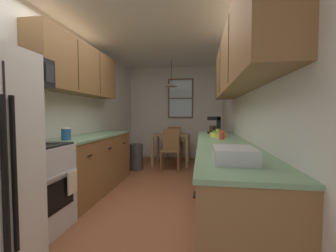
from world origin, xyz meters
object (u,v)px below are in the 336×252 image
at_px(stove_range, 32,188).
at_px(fruit_bowl, 218,134).
at_px(storage_canister, 66,134).
at_px(mug_spare, 218,132).
at_px(coffee_maker, 215,125).
at_px(table_serving_bowl, 171,133).
at_px(dining_chair_far, 175,141).
at_px(dining_table, 171,139).
at_px(dining_chair_near, 171,147).
at_px(dish_rack, 234,155).
at_px(microwave_over_range, 19,70).
at_px(trash_bin, 136,157).
at_px(mug_by_coffeemaker, 222,136).

bearing_deg(stove_range, fruit_bowl, 33.89).
relative_size(storage_canister, mug_spare, 1.49).
relative_size(coffee_maker, table_serving_bowl, 1.59).
relative_size(dining_chair_far, storage_canister, 5.61).
distance_m(dining_table, mug_spare, 1.96).
height_order(dining_table, dining_chair_near, dining_chair_near).
relative_size(dining_table, mug_spare, 8.07).
xyz_separation_m(dining_table, storage_canister, (-1.00, -2.77, 0.36)).
xyz_separation_m(dining_chair_near, dish_rack, (0.89, -3.22, 0.45)).
distance_m(microwave_over_range, mug_spare, 2.82).
distance_m(trash_bin, mug_by_coffeemaker, 2.51).
relative_size(stove_range, table_serving_bowl, 5.96).
height_order(dining_table, mug_spare, mug_spare).
relative_size(microwave_over_range, dining_table, 0.70).
xyz_separation_m(dining_chair_near, table_serving_bowl, (-0.05, 0.52, 0.28)).
relative_size(dining_chair_far, table_serving_bowl, 4.88).
bearing_deg(mug_spare, storage_canister, -150.85).
bearing_deg(table_serving_bowl, fruit_bowl, -63.81).
bearing_deg(dining_chair_far, stove_range, -104.43).
relative_size(dish_rack, table_serving_bowl, 1.84).
bearing_deg(fruit_bowl, dining_chair_far, 110.08).
relative_size(trash_bin, storage_canister, 3.57).
xyz_separation_m(microwave_over_range, dining_table, (1.11, 3.37, -1.06)).
bearing_deg(dish_rack, microwave_over_range, 168.06).
height_order(dining_table, table_serving_bowl, table_serving_bowl).
bearing_deg(dining_chair_near, dish_rack, -74.54).
height_order(mug_by_coffeemaker, fruit_bowl, mug_by_coffeemaker).
height_order(mug_spare, table_serving_bowl, mug_spare).
bearing_deg(dining_table, dish_rack, -75.92).
xyz_separation_m(storage_canister, mug_by_coffeemaker, (2.00, 0.38, -0.03)).
height_order(dining_chair_near, dish_rack, dish_rack).
distance_m(trash_bin, dish_rack, 3.61).
bearing_deg(dining_chair_near, storage_canister, -116.02).
bearing_deg(coffee_maker, dining_chair_far, 115.17).
bearing_deg(mug_by_coffeemaker, dining_chair_near, 117.40).
relative_size(stove_range, microwave_over_range, 1.80).
bearing_deg(coffee_maker, storage_canister, -146.25).
bearing_deg(microwave_over_range, dining_chair_far, 74.04).
bearing_deg(mug_spare, trash_bin, 150.02).
bearing_deg(trash_bin, mug_spare, -29.98).
relative_size(dining_table, table_serving_bowl, 4.71).
relative_size(dining_table, trash_bin, 1.52).
distance_m(microwave_over_range, mug_by_coffeemaker, 2.44).
height_order(stove_range, dish_rack, stove_range).
height_order(microwave_over_range, storage_canister, microwave_over_range).
xyz_separation_m(trash_bin, coffee_maker, (1.68, -0.78, 0.77)).
distance_m(microwave_over_range, dining_table, 3.70).
height_order(dining_table, dining_chair_far, dining_chair_far).
bearing_deg(microwave_over_range, fruit_bowl, 32.42).
height_order(dining_chair_near, fruit_bowl, fruit_bowl).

